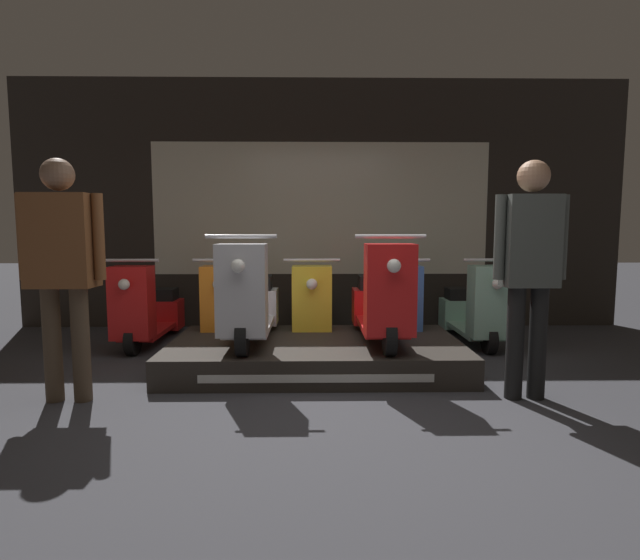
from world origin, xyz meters
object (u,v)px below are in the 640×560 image
(scooter_backrow_2, at_px, (312,310))
(scooter_backrow_1, at_px, (230,310))
(scooter_backrow_4, at_px, (475,310))
(scooter_backrow_3, at_px, (393,310))
(person_right_browsing, at_px, (530,261))
(scooter_display_left, at_px, (249,301))
(scooter_display_right, at_px, (381,301))
(person_left_browsing, at_px, (62,257))
(scooter_backrow_0, at_px, (148,311))

(scooter_backrow_2, bearing_deg, scooter_backrow_1, 180.00)
(scooter_backrow_4, bearing_deg, scooter_backrow_3, 180.00)
(scooter_backrow_1, relative_size, person_right_browsing, 0.84)
(scooter_display_left, distance_m, scooter_backrow_4, 2.63)
(scooter_display_left, xyz_separation_m, person_right_browsing, (2.20, -0.80, 0.41))
(scooter_display_right, height_order, person_left_browsing, person_left_browsing)
(scooter_display_left, height_order, scooter_backrow_1, scooter_display_left)
(scooter_backrow_4, bearing_deg, scooter_display_left, -156.75)
(person_left_browsing, bearing_deg, scooter_display_right, 17.98)
(scooter_backrow_0, xyz_separation_m, scooter_backrow_4, (3.68, 0.00, 0.00))
(scooter_backrow_4, xyz_separation_m, person_right_browsing, (-0.21, -1.84, 0.67))
(scooter_backrow_0, height_order, person_right_browsing, person_right_browsing)
(scooter_backrow_0, distance_m, scooter_backrow_3, 2.76)
(person_right_browsing, bearing_deg, scooter_backrow_0, 152.10)
(scooter_backrow_0, relative_size, scooter_backrow_2, 1.00)
(scooter_display_left, relative_size, scooter_backrow_4, 1.00)
(person_left_browsing, distance_m, person_right_browsing, 3.47)
(scooter_backrow_3, distance_m, scooter_backrow_4, 0.92)
(scooter_backrow_1, distance_m, scooter_backrow_3, 1.84)
(scooter_display_right, height_order, person_right_browsing, person_right_browsing)
(scooter_display_right, distance_m, scooter_backrow_0, 2.70)
(person_left_browsing, bearing_deg, scooter_display_left, 32.30)
(scooter_display_right, xyz_separation_m, person_left_browsing, (-2.48, -0.80, 0.45))
(scooter_backrow_0, distance_m, person_right_browsing, 3.99)
(scooter_backrow_1, bearing_deg, scooter_backrow_3, 0.00)
(scooter_backrow_3, xyz_separation_m, scooter_backrow_4, (0.92, 0.00, 0.00))
(scooter_display_right, relative_size, scooter_backrow_2, 1.00)
(scooter_backrow_3, distance_m, person_left_browsing, 3.39)
(scooter_backrow_2, bearing_deg, scooter_display_right, -58.37)
(scooter_display_right, xyz_separation_m, scooter_backrow_4, (1.20, 1.03, -0.26))
(scooter_backrow_0, bearing_deg, scooter_display_left, -39.15)
(scooter_backrow_0, xyz_separation_m, scooter_backrow_2, (1.84, 0.00, 0.00))
(scooter_display_right, distance_m, person_right_browsing, 1.35)
(scooter_backrow_2, relative_size, scooter_backrow_4, 1.00)
(scooter_display_right, distance_m, person_left_browsing, 2.64)
(scooter_display_left, relative_size, scooter_display_right, 1.00)
(scooter_backrow_0, relative_size, scooter_backrow_1, 1.00)
(scooter_backrow_1, bearing_deg, scooter_backrow_4, 0.00)
(scooter_backrow_0, distance_m, person_left_browsing, 1.97)
(scooter_display_left, xyz_separation_m, scooter_backrow_0, (-1.27, 1.03, -0.26))
(scooter_backrow_2, height_order, person_right_browsing, person_right_browsing)
(scooter_backrow_1, distance_m, scooter_backrow_2, 0.92)
(scooter_backrow_3, bearing_deg, person_left_browsing, -146.33)
(scooter_backrow_2, xyz_separation_m, scooter_backrow_3, (0.92, 0.00, 0.00))
(scooter_display_right, height_order, scooter_backrow_1, scooter_display_right)
(scooter_display_right, relative_size, scooter_backrow_0, 1.00)
(scooter_backrow_4, distance_m, person_left_browsing, 4.17)
(scooter_backrow_4, distance_m, person_right_browsing, 1.97)
(person_right_browsing, bearing_deg, scooter_backrow_3, 111.23)
(scooter_backrow_3, bearing_deg, scooter_backrow_2, 180.00)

